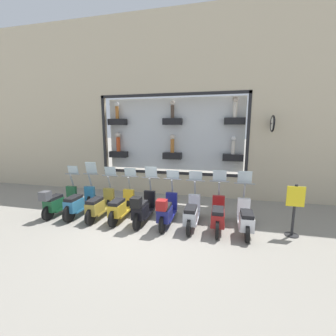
{
  "coord_description": "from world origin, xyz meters",
  "views": [
    {
      "loc": [
        -6.04,
        -2.14,
        2.9
      ],
      "look_at": [
        1.71,
        -0.28,
        1.5
      ],
      "focal_mm": 24.0,
      "sensor_mm": 36.0,
      "label": 1
    }
  ],
  "objects_px": {
    "scooter_navy_3": "(166,211)",
    "scooter_teal_7": "(79,203)",
    "scooter_green_8": "(58,201)",
    "scooter_olive_6": "(100,205)",
    "scooter_yellow_5": "(121,207)",
    "scooter_red_1": "(218,215)",
    "scooter_black_4": "(143,208)",
    "scooter_silver_2": "(192,214)",
    "shop_sign_post": "(294,209)",
    "scooter_white_0": "(245,218)"
  },
  "relations": [
    {
      "from": "scooter_navy_3",
      "to": "scooter_yellow_5",
      "type": "height_order",
      "value": "scooter_yellow_5"
    },
    {
      "from": "scooter_silver_2",
      "to": "scooter_teal_7",
      "type": "bearing_deg",
      "value": 89.84
    },
    {
      "from": "scooter_yellow_5",
      "to": "scooter_navy_3",
      "type": "bearing_deg",
      "value": -92.47
    },
    {
      "from": "scooter_green_8",
      "to": "shop_sign_post",
      "type": "xyz_separation_m",
      "value": [
        0.15,
        -7.29,
        0.31
      ]
    },
    {
      "from": "scooter_black_4",
      "to": "scooter_olive_6",
      "type": "distance_m",
      "value": 1.52
    },
    {
      "from": "scooter_yellow_5",
      "to": "scooter_teal_7",
      "type": "height_order",
      "value": "scooter_teal_7"
    },
    {
      "from": "scooter_silver_2",
      "to": "scooter_navy_3",
      "type": "xyz_separation_m",
      "value": [
        -0.06,
        0.76,
        0.05
      ]
    },
    {
      "from": "scooter_teal_7",
      "to": "scooter_navy_3",
      "type": "bearing_deg",
      "value": -91.36
    },
    {
      "from": "scooter_red_1",
      "to": "scooter_green_8",
      "type": "relative_size",
      "value": 1.0
    },
    {
      "from": "scooter_silver_2",
      "to": "scooter_black_4",
      "type": "height_order",
      "value": "scooter_black_4"
    },
    {
      "from": "scooter_silver_2",
      "to": "shop_sign_post",
      "type": "xyz_separation_m",
      "value": [
        0.08,
        -2.75,
        0.35
      ]
    },
    {
      "from": "scooter_green_8",
      "to": "scooter_olive_6",
      "type": "bearing_deg",
      "value": -87.47
    },
    {
      "from": "scooter_teal_7",
      "to": "scooter_black_4",
      "type": "bearing_deg",
      "value": -91.66
    },
    {
      "from": "scooter_black_4",
      "to": "scooter_yellow_5",
      "type": "xyz_separation_m",
      "value": [
        0.06,
        0.76,
        -0.04
      ]
    },
    {
      "from": "scooter_yellow_5",
      "to": "scooter_olive_6",
      "type": "distance_m",
      "value": 0.76
    },
    {
      "from": "scooter_navy_3",
      "to": "shop_sign_post",
      "type": "distance_m",
      "value": 3.52
    },
    {
      "from": "scooter_black_4",
      "to": "scooter_green_8",
      "type": "distance_m",
      "value": 3.03
    },
    {
      "from": "scooter_navy_3",
      "to": "scooter_teal_7",
      "type": "bearing_deg",
      "value": 88.64
    },
    {
      "from": "scooter_yellow_5",
      "to": "scooter_olive_6",
      "type": "bearing_deg",
      "value": 90.1
    },
    {
      "from": "scooter_navy_3",
      "to": "scooter_olive_6",
      "type": "height_order",
      "value": "scooter_olive_6"
    },
    {
      "from": "scooter_red_1",
      "to": "scooter_white_0",
      "type": "bearing_deg",
      "value": -90.3
    },
    {
      "from": "scooter_silver_2",
      "to": "scooter_green_8",
      "type": "height_order",
      "value": "scooter_green_8"
    },
    {
      "from": "scooter_black_4",
      "to": "scooter_teal_7",
      "type": "bearing_deg",
      "value": 88.34
    },
    {
      "from": "scooter_teal_7",
      "to": "scooter_green_8",
      "type": "bearing_deg",
      "value": 95.64
    },
    {
      "from": "scooter_silver_2",
      "to": "scooter_yellow_5",
      "type": "bearing_deg",
      "value": 89.9
    },
    {
      "from": "scooter_silver_2",
      "to": "scooter_green_8",
      "type": "bearing_deg",
      "value": 90.81
    },
    {
      "from": "scooter_navy_3",
      "to": "scooter_silver_2",
      "type": "bearing_deg",
      "value": -85.38
    },
    {
      "from": "scooter_navy_3",
      "to": "scooter_olive_6",
      "type": "distance_m",
      "value": 2.27
    },
    {
      "from": "scooter_yellow_5",
      "to": "scooter_white_0",
      "type": "bearing_deg",
      "value": -90.06
    },
    {
      "from": "scooter_red_1",
      "to": "scooter_black_4",
      "type": "height_order",
      "value": "scooter_black_4"
    },
    {
      "from": "scooter_black_4",
      "to": "scooter_green_8",
      "type": "relative_size",
      "value": 1.01
    },
    {
      "from": "scooter_yellow_5",
      "to": "shop_sign_post",
      "type": "distance_m",
      "value": 5.03
    },
    {
      "from": "scooter_green_8",
      "to": "shop_sign_post",
      "type": "relative_size",
      "value": 1.24
    },
    {
      "from": "scooter_white_0",
      "to": "scooter_navy_3",
      "type": "relative_size",
      "value": 1.0
    },
    {
      "from": "scooter_yellow_5",
      "to": "scooter_black_4",
      "type": "bearing_deg",
      "value": -94.47
    },
    {
      "from": "shop_sign_post",
      "to": "scooter_olive_6",
      "type": "bearing_deg",
      "value": 90.82
    },
    {
      "from": "scooter_green_8",
      "to": "scooter_teal_7",
      "type": "bearing_deg",
      "value": -84.36
    },
    {
      "from": "scooter_black_4",
      "to": "scooter_teal_7",
      "type": "distance_m",
      "value": 2.27
    },
    {
      "from": "scooter_yellow_5",
      "to": "scooter_olive_6",
      "type": "height_order",
      "value": "scooter_olive_6"
    },
    {
      "from": "scooter_red_1",
      "to": "scooter_yellow_5",
      "type": "bearing_deg",
      "value": 90.0
    },
    {
      "from": "scooter_green_8",
      "to": "scooter_yellow_5",
      "type": "bearing_deg",
      "value": -88.28
    },
    {
      "from": "scooter_red_1",
      "to": "scooter_yellow_5",
      "type": "xyz_separation_m",
      "value": [
        -0.0,
        3.03,
        0.0
      ]
    },
    {
      "from": "scooter_navy_3",
      "to": "scooter_black_4",
      "type": "bearing_deg",
      "value": 89.54
    },
    {
      "from": "scooter_silver_2",
      "to": "scooter_teal_7",
      "type": "xyz_separation_m",
      "value": [
        0.01,
        3.78,
        0.03
      ]
    },
    {
      "from": "scooter_navy_3",
      "to": "scooter_black_4",
      "type": "distance_m",
      "value": 0.76
    },
    {
      "from": "scooter_silver_2",
      "to": "scooter_teal_7",
      "type": "height_order",
      "value": "scooter_teal_7"
    },
    {
      "from": "scooter_red_1",
      "to": "scooter_silver_2",
      "type": "height_order",
      "value": "scooter_red_1"
    },
    {
      "from": "scooter_white_0",
      "to": "scooter_red_1",
      "type": "distance_m",
      "value": 0.76
    },
    {
      "from": "scooter_yellow_5",
      "to": "scooter_green_8",
      "type": "distance_m",
      "value": 2.27
    },
    {
      "from": "scooter_green_8",
      "to": "scooter_black_4",
      "type": "bearing_deg",
      "value": -89.83
    }
  ]
}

